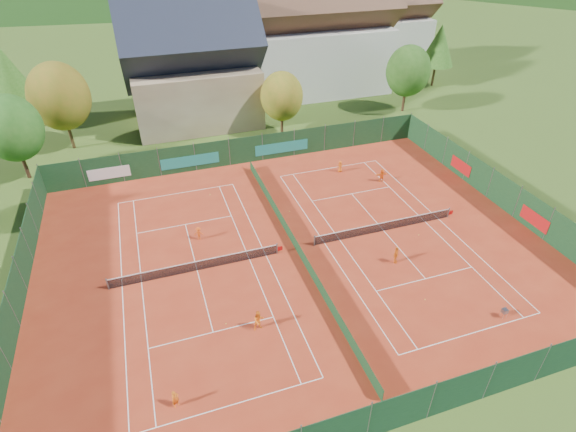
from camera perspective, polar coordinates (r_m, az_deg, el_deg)
The scene contains 34 objects.
ground at distance 36.46m, azimuth 1.01°, elevation -4.30°, with size 600.00×600.00×0.00m, color #335019.
clay_pad at distance 36.45m, azimuth 1.01°, elevation -4.27°, with size 40.00×32.00×0.01m, color #A12E17.
court_markings_left at distance 35.16m, azimuth -11.46°, elevation -6.79°, with size 11.03×23.83×0.00m.
court_markings_right at distance 39.35m, azimuth 12.06°, elevation -1.84°, with size 11.03×23.83×0.00m.
tennis_net_left at distance 34.85m, azimuth -11.30°, elevation -6.13°, with size 13.30×0.10×1.02m.
tennis_net_right at distance 39.13m, azimuth 12.35°, elevation -1.21°, with size 13.30×0.10×1.02m.
court_divider at distance 36.14m, azimuth 1.02°, elevation -3.66°, with size 0.03×28.80×1.00m.
fence_north at distance 48.65m, azimuth -5.87°, elevation 8.22°, with size 40.00×0.10×3.00m.
fence_south at distance 25.74m, azimuth 14.11°, elevation -22.94°, with size 40.00×0.04×3.00m.
fence_west at distance 35.68m, azimuth -31.22°, elevation -8.22°, with size 0.04×32.00×3.00m.
fence_east at distance 45.34m, azimuth 25.59°, elevation 2.72°, with size 0.09×32.00×3.00m.
chalet at distance 59.39m, azimuth -12.08°, elevation 17.88°, with size 16.20×12.00×16.00m.
hotel_block_a at distance 69.56m, azimuth 3.76°, elevation 21.52°, with size 21.60×11.00×17.25m.
hotel_block_b at distance 82.75m, azimuth 11.27°, elevation 22.52°, with size 17.28×10.00×15.50m.
tree_west_front at distance 51.36m, azimuth -31.69°, elevation 9.45°, with size 5.72×5.72×8.69m.
tree_west_mid at distance 55.95m, azimuth -27.04°, elevation 13.36°, with size 6.44×6.44×9.78m.
tree_west_back at distance 64.43m, azimuth -32.02°, elevation 14.99°, with size 5.60×5.60×10.00m.
tree_center at distance 54.32m, azimuth -0.80°, elevation 14.95°, with size 5.01×5.01×7.60m.
tree_east_front at distance 63.38m, azimuth 15.01°, elevation 17.35°, with size 5.72×5.72×8.69m.
tree_east_mid at distance 75.13m, azimuth 18.63°, elevation 19.87°, with size 5.04×5.04×9.00m.
tree_east_back at distance 77.40m, azimuth 9.97°, elevation 21.95°, with size 7.15×7.15×10.86m.
mountain_backdrop at distance 270.34m, azimuth -10.75°, elevation 20.46°, with size 820.00×530.00×242.00m.
ball_hopper at distance 33.97m, azimuth 25.83°, elevation -10.79°, with size 0.34×0.34×0.80m.
loose_ball_0 at distance 30.92m, azimuth -7.88°, elevation -13.39°, with size 0.07×0.07×0.07m, color #CCD833.
loose_ball_1 at distance 33.60m, azimuth 17.01°, elevation -10.11°, with size 0.07×0.07×0.07m, color #CCD833.
loose_ball_2 at distance 40.89m, azimuth 0.20°, elevation 0.60°, with size 0.07×0.07×0.07m, color #CCD833.
loose_ball_3 at distance 44.01m, azimuth -9.87°, elevation 2.71°, with size 0.07×0.07×0.07m, color #CCD833.
loose_ball_4 at distance 39.54m, azimuth 16.26°, elevation -2.32°, with size 0.07×0.07×0.07m, color #CCD833.
player_left_near at distance 27.24m, azimuth -14.13°, elevation -21.61°, with size 0.45×0.29×1.23m, color orange.
player_left_mid at distance 29.88m, azimuth -3.71°, elevation -13.10°, with size 0.76×0.59×1.56m, color orange.
player_left_far at distance 37.93m, azimuth -11.28°, elevation -2.17°, with size 0.77×0.44×1.19m, color #E95114.
player_right_near at distance 35.73m, azimuth 13.55°, elevation -4.82°, with size 0.87×0.36×1.49m, color orange.
player_right_far_a at distance 47.39m, azimuth 6.62°, elevation 6.26°, with size 0.61×0.39×1.24m, color orange.
player_right_far_b at distance 46.26m, azimuth 11.82°, elevation 5.09°, with size 1.28×0.41×1.38m, color orange.
Camera 1 is at (-9.75, -26.76, 22.75)m, focal length 28.00 mm.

